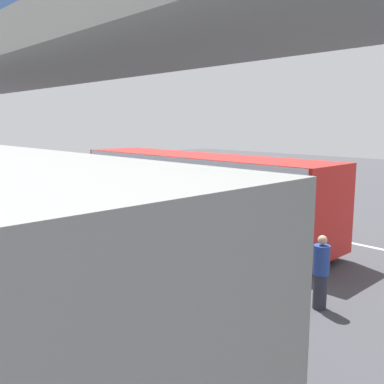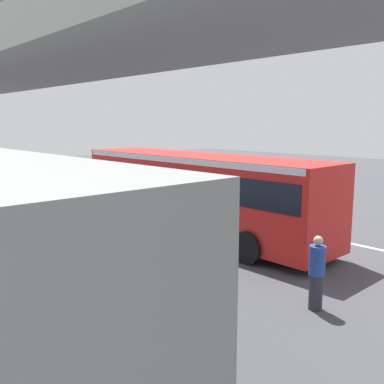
{
  "view_description": "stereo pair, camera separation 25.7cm",
  "coord_description": "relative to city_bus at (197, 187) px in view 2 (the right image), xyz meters",
  "views": [
    {
      "loc": [
        -12.36,
        12.59,
        4.36
      ],
      "look_at": [
        0.06,
        0.8,
        1.6
      ],
      "focal_mm": 40.14,
      "sensor_mm": 36.0,
      "label": 1
    },
    {
      "loc": [
        -12.53,
        12.4,
        4.36
      ],
      "look_at": [
        0.06,
        0.8,
        1.6
      ],
      "focal_mm": 40.14,
      "sensor_mm": 36.0,
      "label": 2
    }
  ],
  "objects": [
    {
      "name": "lane_dash_left",
      "position": [
        -1.47,
        -3.26,
        -1.88
      ],
      "size": [
        2.0,
        0.2,
        0.01
      ],
      "primitive_type": "cube",
      "color": "silver",
      "rests_on": "ground"
    },
    {
      "name": "lane_dash_right",
      "position": [
        6.53,
        -3.26,
        -1.88
      ],
      "size": [
        2.0,
        0.2,
        0.01
      ],
      "primitive_type": "cube",
      "color": "silver",
      "rests_on": "ground"
    },
    {
      "name": "bicycle_orange",
      "position": [
        7.98,
        2.46,
        -1.51
      ],
      "size": [
        1.77,
        0.44,
        0.96
      ],
      "color": "black",
      "rests_on": "ground"
    },
    {
      "name": "ground",
      "position": [
        0.53,
        -1.09,
        -1.88
      ],
      "size": [
        80.0,
        80.0,
        0.0
      ],
      "primitive_type": "plane",
      "color": "#424247"
    },
    {
      "name": "pedestrian",
      "position": [
        -6.92,
        2.67,
        -1.0
      ],
      "size": [
        0.38,
        0.38,
        1.79
      ],
      "color": "#2D2D38",
      "rests_on": "ground"
    },
    {
      "name": "city_bus",
      "position": [
        0.0,
        0.0,
        0.0
      ],
      "size": [
        11.54,
        2.85,
        3.15
      ],
      "color": "red",
      "rests_on": "ground"
    },
    {
      "name": "lane_dash_centre",
      "position": [
        2.53,
        -3.26,
        -1.88
      ],
      "size": [
        2.0,
        0.2,
        0.01
      ],
      "primitive_type": "cube",
      "color": "silver",
      "rests_on": "ground"
    },
    {
      "name": "lane_dash_leftmost",
      "position": [
        -5.47,
        -3.26,
        -1.88
      ],
      "size": [
        2.0,
        0.2,
        0.01
      ],
      "primitive_type": "cube",
      "color": "silver",
      "rests_on": "ground"
    },
    {
      "name": "bicycle_green",
      "position": [
        10.2,
        2.13,
        -1.51
      ],
      "size": [
        1.77,
        0.44,
        0.96
      ],
      "color": "black",
      "rests_on": "ground"
    }
  ]
}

